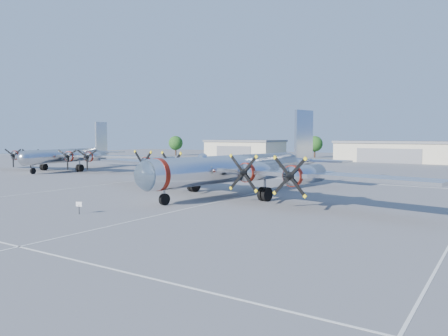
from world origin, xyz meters
The scene contains 9 objects.
ground centered at (0.00, 0.00, 0.00)m, with size 260.00×260.00×0.00m, color #5A5A5D.
parking_lines centered at (0.00, -1.75, 0.01)m, with size 60.00×50.08×0.01m.
hangar_west centered at (-45.00, 81.96, 2.71)m, with size 22.60×14.60×5.40m.
hangar_center centered at (0.00, 81.96, 2.71)m, with size 28.60×14.60×5.40m.
tree_far_west centered at (-70.00, 78.00, 4.22)m, with size 4.80×4.80×6.64m.
tree_west centered at (-25.00, 90.00, 4.22)m, with size 4.80×4.80×6.64m.
main_bomber_b29 centered at (-1.14, 5.68, 0.00)m, with size 46.28×31.66×10.24m, color silver, non-canonical shape.
bomber_west centered at (-47.04, 17.03, 0.00)m, with size 36.73×26.01×9.70m, color #B4B6B9, non-canonical shape.
info_placard centered at (-6.07, -12.72, 0.76)m, with size 0.55×0.23×1.08m.
Camera 1 is at (24.84, -37.10, 6.80)m, focal length 35.00 mm.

